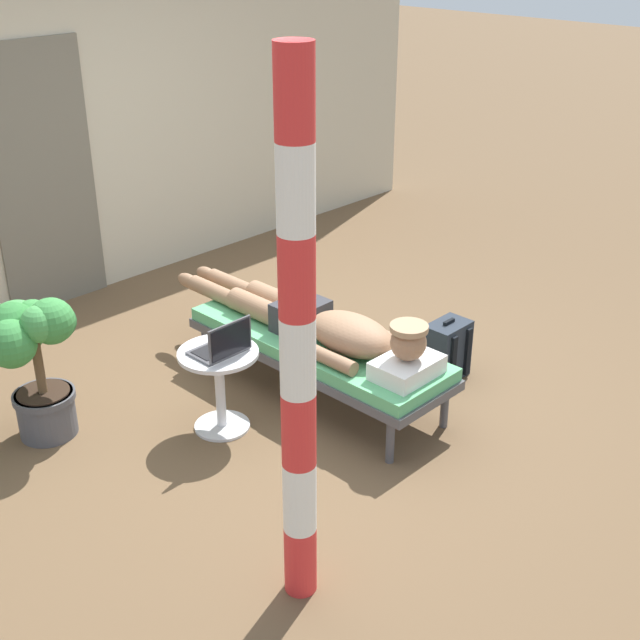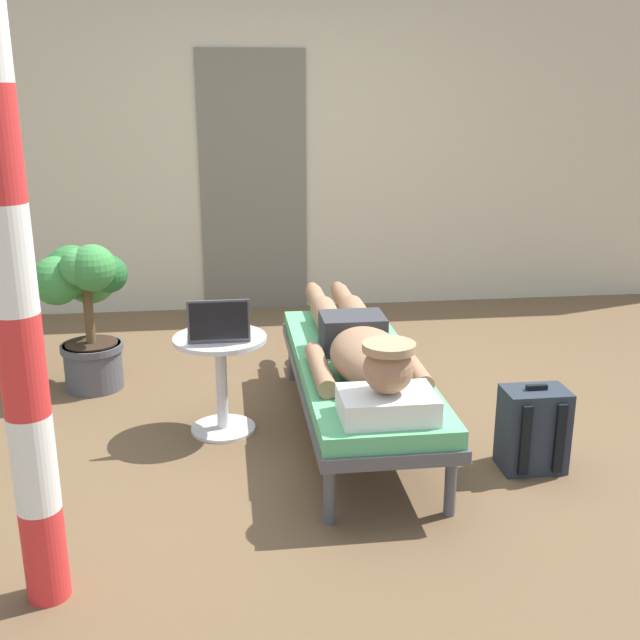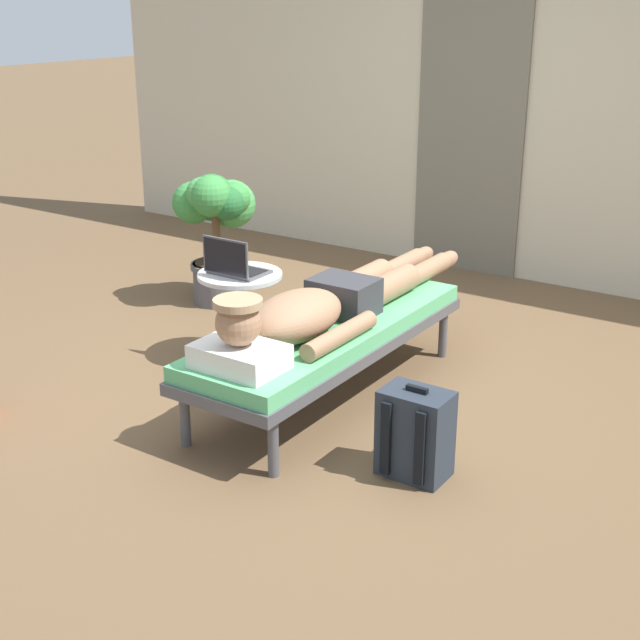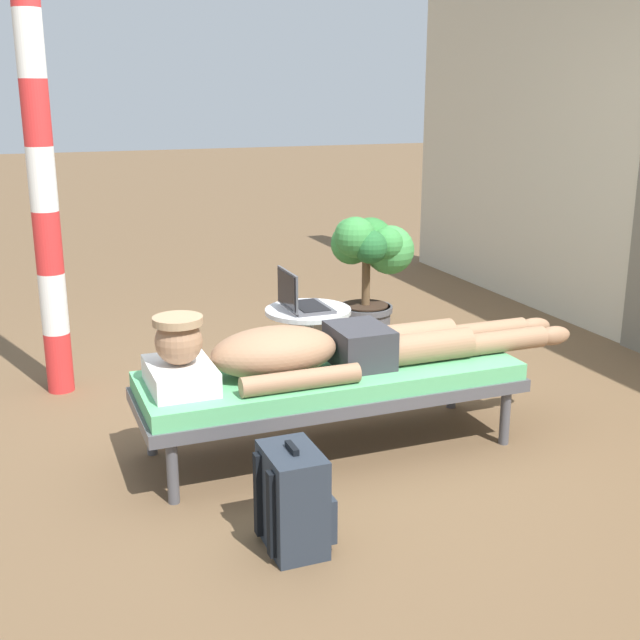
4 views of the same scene
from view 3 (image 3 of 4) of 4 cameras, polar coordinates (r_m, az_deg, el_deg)
ground_plane at (r=4.91m, az=-0.33°, el=-3.79°), size 40.00×40.00×0.00m
house_wall_back at (r=6.63m, az=13.47°, el=14.13°), size 7.60×0.20×2.70m
house_door_panel at (r=6.72m, az=9.63°, el=11.63°), size 0.84×0.03×2.04m
lounge_chair at (r=4.57m, az=0.53°, el=-0.96°), size 0.62×1.85×0.42m
person_reclining at (r=4.47m, az=0.17°, el=0.91°), size 0.53×2.17×0.33m
side_table at (r=5.06m, az=-5.15°, el=1.22°), size 0.48×0.48×0.52m
laptop at (r=4.95m, az=-5.60°, el=3.52°), size 0.31×0.24×0.23m
backpack at (r=3.92m, az=6.17°, el=-7.30°), size 0.30×0.26×0.42m
potted_plant at (r=6.02m, az=-6.68°, el=6.56°), size 0.54×0.58×0.90m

